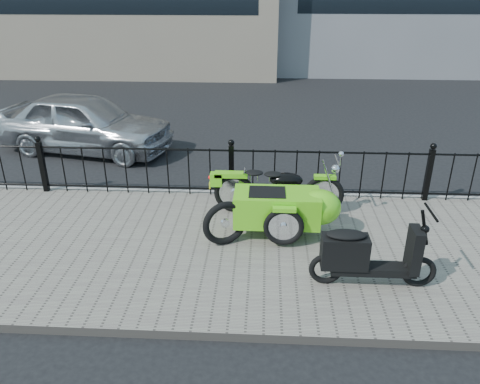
# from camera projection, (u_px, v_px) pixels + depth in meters

# --- Properties ---
(ground) EXTENTS (120.00, 120.00, 0.00)m
(ground) POSITION_uv_depth(u_px,v_px,m) (226.00, 236.00, 7.53)
(ground) COLOR black
(ground) RESTS_ON ground
(sidewalk) EXTENTS (30.00, 3.80, 0.12)m
(sidewalk) POSITION_uv_depth(u_px,v_px,m) (223.00, 249.00, 7.05)
(sidewalk) COLOR slate
(sidewalk) RESTS_ON ground
(curb) EXTENTS (30.00, 0.10, 0.12)m
(curb) POSITION_uv_depth(u_px,v_px,m) (232.00, 195.00, 8.81)
(curb) COLOR gray
(curb) RESTS_ON ground
(iron_fence) EXTENTS (14.11, 0.11, 1.08)m
(iron_fence) POSITION_uv_depth(u_px,v_px,m) (231.00, 172.00, 8.46)
(iron_fence) COLOR black
(iron_fence) RESTS_ON sidewalk
(motorcycle_sidecar) EXTENTS (2.28, 1.48, 0.98)m
(motorcycle_sidecar) POSITION_uv_depth(u_px,v_px,m) (288.00, 203.00, 7.26)
(motorcycle_sidecar) COLOR black
(motorcycle_sidecar) RESTS_ON sidewalk
(scooter) EXTENTS (1.63, 0.48, 1.11)m
(scooter) POSITION_uv_depth(u_px,v_px,m) (365.00, 256.00, 5.97)
(scooter) COLOR black
(scooter) RESTS_ON sidewalk
(spare_tire) EXTENTS (0.68, 0.40, 0.70)m
(spare_tire) POSITION_uv_depth(u_px,v_px,m) (225.00, 223.00, 6.93)
(spare_tire) COLOR black
(spare_tire) RESTS_ON sidewalk
(sedan_car) EXTENTS (4.30, 2.43, 1.38)m
(sedan_car) POSITION_uv_depth(u_px,v_px,m) (86.00, 123.00, 10.92)
(sedan_car) COLOR #B8BABF
(sedan_car) RESTS_ON ground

